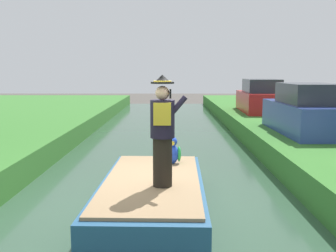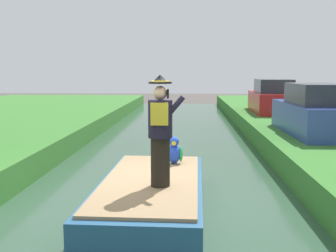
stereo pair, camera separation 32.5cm
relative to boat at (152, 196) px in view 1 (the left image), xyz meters
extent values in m
plane|color=#4C4742|center=(0.00, 0.21, -0.40)|extent=(80.00, 80.00, 0.00)
cube|color=#33513D|center=(0.00, 0.21, -0.35)|extent=(5.70, 48.00, 0.10)
cube|color=#23517A|center=(0.00, 0.00, -0.02)|extent=(1.89, 4.24, 0.56)
cube|color=#997A56|center=(0.00, 0.00, 0.28)|extent=(1.74, 3.90, 0.05)
cylinder|color=black|center=(0.20, -0.44, 0.72)|extent=(0.32, 0.32, 0.82)
cylinder|color=black|center=(0.20, -0.44, 1.44)|extent=(0.40, 0.40, 0.62)
cube|color=gold|center=(0.20, -0.63, 1.54)|extent=(0.28, 0.06, 0.36)
sphere|color=#DBA884|center=(0.20, -0.44, 1.86)|extent=(0.23, 0.23, 0.23)
cylinder|color=black|center=(0.20, -0.44, 2.03)|extent=(0.38, 0.38, 0.03)
cone|color=black|center=(0.20, -0.44, 2.10)|extent=(0.26, 0.26, 0.12)
cylinder|color=gold|center=(0.20, -0.44, 2.05)|extent=(0.29, 0.29, 0.02)
cylinder|color=black|center=(0.42, -0.48, 1.62)|extent=(0.38, 0.09, 0.43)
cube|color=black|center=(0.33, -0.50, 1.85)|extent=(0.03, 0.08, 0.15)
ellipsoid|color=blue|center=(0.37, 1.21, 0.51)|extent=(0.26, 0.32, 0.40)
sphere|color=blue|center=(0.37, 1.17, 0.78)|extent=(0.20, 0.20, 0.20)
cone|color=yellow|center=(0.37, 1.07, 0.77)|extent=(0.09, 0.09, 0.09)
ellipsoid|color=green|center=(0.23, 1.21, 0.51)|extent=(0.08, 0.20, 0.32)
ellipsoid|color=green|center=(0.51, 1.21, 0.51)|extent=(0.08, 0.20, 0.32)
cube|color=#2D4293|center=(4.46, 5.21, 0.80)|extent=(1.77, 4.03, 0.90)
cube|color=#2D333D|center=(4.46, 5.01, 1.55)|extent=(1.48, 2.23, 0.60)
cube|color=red|center=(4.46, 11.57, 0.80)|extent=(1.81, 4.05, 0.90)
cube|color=#2D333D|center=(4.46, 11.37, 1.55)|extent=(1.51, 2.24, 0.60)
camera|label=1|loc=(0.33, -6.96, 2.22)|focal=42.90mm
camera|label=2|loc=(0.66, -6.95, 2.22)|focal=42.90mm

